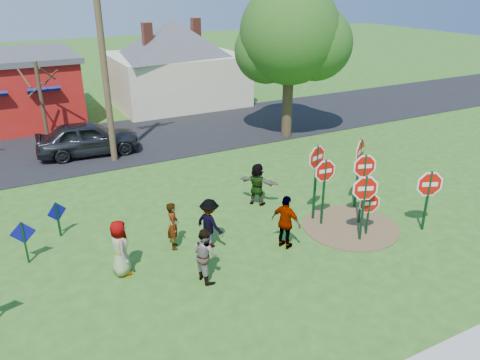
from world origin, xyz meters
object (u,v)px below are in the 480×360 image
object	(u,v)px
stop_sign_d	(360,156)
leafy_tree	(292,39)
utility_pole	(103,55)
stop_sign_b	(316,164)
person_b	(173,226)
stop_sign_a	(365,194)
stop_sign_c	(364,173)
suv	(88,138)
person_a	(120,248)

from	to	relation	value
stop_sign_d	leafy_tree	distance (m)	9.09
utility_pole	leafy_tree	distance (m)	9.09
stop_sign_b	person_b	world-z (taller)	stop_sign_b
utility_pole	stop_sign_d	bearing A→B (deg)	-53.41
leafy_tree	stop_sign_d	bearing A→B (deg)	-106.88
stop_sign_a	stop_sign_b	size ratio (longest dim) A/B	0.83
stop_sign_c	leafy_tree	distance (m)	10.25
stop_sign_a	utility_pole	xyz separation A→B (m)	(-5.15, 10.75, 3.12)
stop_sign_d	suv	xyz separation A→B (m)	(-7.39, 10.16, -1.14)
stop_sign_c	stop_sign_d	distance (m)	1.23
stop_sign_c	suv	distance (m)	13.07
person_a	leafy_tree	size ratio (longest dim) A/B	0.21
stop_sign_d	leafy_tree	world-z (taller)	leafy_tree
stop_sign_c	person_b	size ratio (longest dim) A/B	1.71
stop_sign_c	person_b	world-z (taller)	stop_sign_c
stop_sign_a	stop_sign_b	bearing A→B (deg)	125.69
stop_sign_c	utility_pole	bearing A→B (deg)	138.00
stop_sign_d	utility_pole	distance (m)	11.36
leafy_tree	person_a	bearing A→B (deg)	-142.83
utility_pole	stop_sign_c	bearing A→B (deg)	-59.19
stop_sign_d	person_a	world-z (taller)	stop_sign_d
stop_sign_d	suv	world-z (taller)	stop_sign_d
utility_pole	person_b	bearing A→B (deg)	-91.62
stop_sign_a	stop_sign_d	xyz separation A→B (m)	(1.42, 1.90, 0.36)
stop_sign_a	suv	distance (m)	13.49
person_a	suv	size ratio (longest dim) A/B	0.35
stop_sign_a	leafy_tree	world-z (taller)	leafy_tree
utility_pole	leafy_tree	bearing A→B (deg)	-4.01
person_b	utility_pole	xyz separation A→B (m)	(0.24, 8.41, 3.97)
utility_pole	leafy_tree	xyz separation A→B (m)	(9.06, -0.64, 0.22)
stop_sign_b	utility_pole	bearing A→B (deg)	101.92
stop_sign_d	leafy_tree	size ratio (longest dim) A/B	0.36
person_b	leafy_tree	xyz separation A→B (m)	(9.30, 7.78, 4.19)
stop_sign_d	utility_pole	size ratio (longest dim) A/B	0.31
stop_sign_d	person_b	distance (m)	6.93
stop_sign_d	person_b	bearing A→B (deg)	145.28
stop_sign_b	leafy_tree	size ratio (longest dim) A/B	0.37
stop_sign_b	leafy_tree	xyz separation A→B (m)	(4.39, 8.26, 2.91)
stop_sign_d	stop_sign_b	bearing A→B (deg)	150.47
stop_sign_b	stop_sign_c	size ratio (longest dim) A/B	1.08
person_b	utility_pole	size ratio (longest dim) A/B	0.17
person_a	stop_sign_c	bearing A→B (deg)	-93.05
stop_sign_b	utility_pole	distance (m)	10.40
stop_sign_a	suv	xyz separation A→B (m)	(-5.97, 12.07, -0.78)
stop_sign_a	person_a	xyz separation A→B (m)	(-7.18, 1.71, -0.79)
person_b	leafy_tree	distance (m)	12.83
stop_sign_c	leafy_tree	xyz separation A→B (m)	(3.18, 9.23, 3.13)
suv	stop_sign_c	bearing A→B (deg)	-143.80
person_b	leafy_tree	size ratio (longest dim) A/B	0.20
stop_sign_b	leafy_tree	bearing A→B (deg)	46.24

